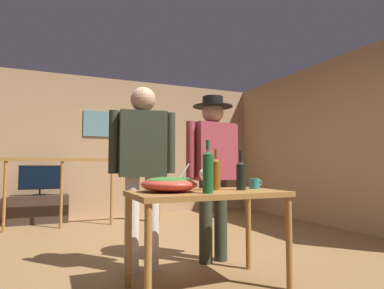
{
  "coord_description": "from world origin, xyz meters",
  "views": [
    {
      "loc": [
        -1.23,
        -3.16,
        0.94
      ],
      "look_at": [
        -0.1,
        -0.55,
        1.13
      ],
      "focal_mm": 30.49,
      "sensor_mm": 36.0,
      "label": 1
    }
  ],
  "objects_px": {
    "wine_bottle_dark": "(241,174)",
    "wine_bottle_green": "(208,171)",
    "serving_table": "(207,203)",
    "wine_bottle_amber": "(216,173)",
    "wine_glass": "(203,175)",
    "tv_console": "(39,209)",
    "flat_screen_tv": "(40,178)",
    "person_standing_left": "(143,160)",
    "framed_picture": "(100,124)",
    "salad_bowl": "(170,183)",
    "mug_teal": "(255,183)",
    "person_standing_right": "(213,162)",
    "stair_railing": "(97,181)"
  },
  "relations": [
    {
      "from": "wine_bottle_dark",
      "to": "mug_teal",
      "type": "xyz_separation_m",
      "value": [
        0.2,
        0.09,
        -0.08
      ]
    },
    {
      "from": "serving_table",
      "to": "wine_bottle_amber",
      "type": "distance_m",
      "value": 0.27
    },
    {
      "from": "wine_bottle_amber",
      "to": "wine_bottle_green",
      "type": "xyz_separation_m",
      "value": [
        -0.21,
        -0.27,
        0.03
      ]
    },
    {
      "from": "serving_table",
      "to": "person_standing_right",
      "type": "height_order",
      "value": "person_standing_right"
    },
    {
      "from": "framed_picture",
      "to": "salad_bowl",
      "type": "xyz_separation_m",
      "value": [
        -0.0,
        -3.97,
        -0.93
      ]
    },
    {
      "from": "wine_bottle_green",
      "to": "flat_screen_tv",
      "type": "bearing_deg",
      "value": 107.13
    },
    {
      "from": "wine_glass",
      "to": "wine_bottle_amber",
      "type": "height_order",
      "value": "wine_bottle_amber"
    },
    {
      "from": "flat_screen_tv",
      "to": "wine_glass",
      "type": "relative_size",
      "value": 3.7
    },
    {
      "from": "framed_picture",
      "to": "tv_console",
      "type": "height_order",
      "value": "framed_picture"
    },
    {
      "from": "mug_teal",
      "to": "stair_railing",
      "type": "bearing_deg",
      "value": 107.61
    },
    {
      "from": "stair_railing",
      "to": "wine_bottle_amber",
      "type": "distance_m",
      "value": 3.04
    },
    {
      "from": "framed_picture",
      "to": "wine_bottle_green",
      "type": "relative_size",
      "value": 1.56
    },
    {
      "from": "framed_picture",
      "to": "flat_screen_tv",
      "type": "distance_m",
      "value": 1.44
    },
    {
      "from": "serving_table",
      "to": "wine_bottle_amber",
      "type": "height_order",
      "value": "wine_bottle_amber"
    },
    {
      "from": "tv_console",
      "to": "flat_screen_tv",
      "type": "height_order",
      "value": "flat_screen_tv"
    },
    {
      "from": "wine_bottle_amber",
      "to": "mug_teal",
      "type": "height_order",
      "value": "wine_bottle_amber"
    },
    {
      "from": "flat_screen_tv",
      "to": "mug_teal",
      "type": "relative_size",
      "value": 5.11
    },
    {
      "from": "stair_railing",
      "to": "wine_bottle_dark",
      "type": "bearing_deg",
      "value": -76.29
    },
    {
      "from": "salad_bowl",
      "to": "person_standing_left",
      "type": "bearing_deg",
      "value": 96.14
    },
    {
      "from": "wine_glass",
      "to": "wine_bottle_dark",
      "type": "xyz_separation_m",
      "value": [
        0.31,
        -0.07,
        0.0
      ]
    },
    {
      "from": "mug_teal",
      "to": "salad_bowl",
      "type": "bearing_deg",
      "value": -176.63
    },
    {
      "from": "flat_screen_tv",
      "to": "framed_picture",
      "type": "bearing_deg",
      "value": 17.97
    },
    {
      "from": "stair_railing",
      "to": "framed_picture",
      "type": "bearing_deg",
      "value": 81.19
    },
    {
      "from": "tv_console",
      "to": "wine_glass",
      "type": "distance_m",
      "value": 3.93
    },
    {
      "from": "framed_picture",
      "to": "wine_bottle_amber",
      "type": "height_order",
      "value": "framed_picture"
    },
    {
      "from": "wine_bottle_dark",
      "to": "wine_glass",
      "type": "bearing_deg",
      "value": 168.18
    },
    {
      "from": "flat_screen_tv",
      "to": "wine_glass",
      "type": "distance_m",
      "value": 3.85
    },
    {
      "from": "wine_bottle_amber",
      "to": "wine_bottle_green",
      "type": "relative_size",
      "value": 0.87
    },
    {
      "from": "wine_bottle_amber",
      "to": "person_standing_right",
      "type": "xyz_separation_m",
      "value": [
        0.25,
        0.54,
        0.1
      ]
    },
    {
      "from": "stair_railing",
      "to": "mug_teal",
      "type": "xyz_separation_m",
      "value": [
        0.94,
        -2.97,
        0.08
      ]
    },
    {
      "from": "mug_teal",
      "to": "person_standing_left",
      "type": "xyz_separation_m",
      "value": [
        -0.86,
        0.52,
        0.21
      ]
    },
    {
      "from": "serving_table",
      "to": "person_standing_right",
      "type": "xyz_separation_m",
      "value": [
        0.36,
        0.61,
        0.33
      ]
    },
    {
      "from": "person_standing_left",
      "to": "wine_bottle_amber",
      "type": "bearing_deg",
      "value": 139.71
    },
    {
      "from": "stair_railing",
      "to": "tv_console",
      "type": "distance_m",
      "value": 1.17
    },
    {
      "from": "flat_screen_tv",
      "to": "person_standing_right",
      "type": "bearing_deg",
      "value": -61.8
    },
    {
      "from": "stair_railing",
      "to": "salad_bowl",
      "type": "relative_size",
      "value": 7.2
    },
    {
      "from": "wine_bottle_dark",
      "to": "wine_bottle_green",
      "type": "height_order",
      "value": "wine_bottle_green"
    },
    {
      "from": "person_standing_left",
      "to": "framed_picture",
      "type": "bearing_deg",
      "value": -83.09
    },
    {
      "from": "serving_table",
      "to": "person_standing_left",
      "type": "relative_size",
      "value": 0.71
    },
    {
      "from": "wine_glass",
      "to": "mug_teal",
      "type": "height_order",
      "value": "wine_glass"
    },
    {
      "from": "framed_picture",
      "to": "wine_bottle_dark",
      "type": "relative_size",
      "value": 1.87
    },
    {
      "from": "wine_glass",
      "to": "wine_bottle_amber",
      "type": "distance_m",
      "value": 0.12
    },
    {
      "from": "serving_table",
      "to": "wine_glass",
      "type": "height_order",
      "value": "wine_glass"
    },
    {
      "from": "flat_screen_tv",
      "to": "salad_bowl",
      "type": "bearing_deg",
      "value": -74.83
    },
    {
      "from": "person_standing_left",
      "to": "salad_bowl",
      "type": "bearing_deg",
      "value": 104.15
    },
    {
      "from": "wine_bottle_green",
      "to": "person_standing_right",
      "type": "xyz_separation_m",
      "value": [
        0.45,
        0.8,
        0.08
      ]
    },
    {
      "from": "serving_table",
      "to": "wine_bottle_amber",
      "type": "bearing_deg",
      "value": 32.1
    },
    {
      "from": "serving_table",
      "to": "flat_screen_tv",
      "type": "bearing_deg",
      "value": 109.27
    },
    {
      "from": "salad_bowl",
      "to": "mug_teal",
      "type": "bearing_deg",
      "value": 3.37
    },
    {
      "from": "mug_teal",
      "to": "wine_bottle_dark",
      "type": "bearing_deg",
      "value": -154.78
    }
  ]
}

